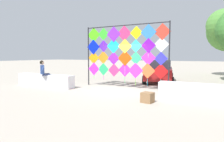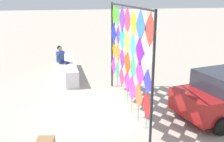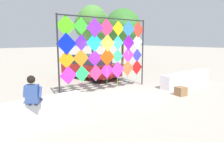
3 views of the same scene
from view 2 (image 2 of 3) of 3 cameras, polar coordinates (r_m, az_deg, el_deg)
The scene contains 4 objects.
ground at distance 9.40m, azimuth -3.76°, elevation -8.68°, with size 120.00×120.00×0.00m, color #ADA393.
plaza_ledge_left at distance 13.41m, azimuth -9.14°, elevation 0.53°, with size 4.05×0.57×0.74m, color silver.
kite_display_rack at distance 8.93m, azimuth 3.24°, elevation 4.66°, with size 5.14×0.17×3.62m.
seated_vendor at distance 12.95m, azimuth -10.54°, elevation 2.51°, with size 0.72×0.76×1.58m.
Camera 2 is at (8.43, -1.29, 3.96)m, focal length 42.79 mm.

